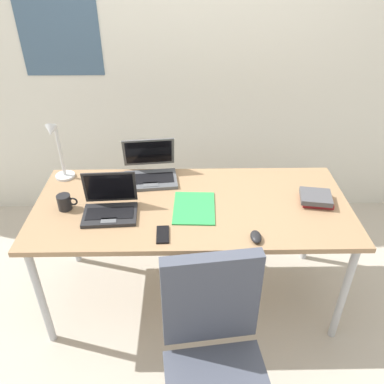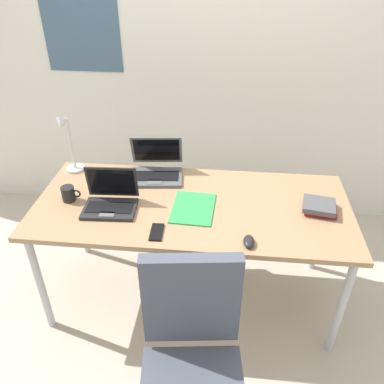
{
  "view_description": "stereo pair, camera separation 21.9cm",
  "coord_description": "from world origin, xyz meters",
  "px_view_note": "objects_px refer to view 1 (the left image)",
  "views": [
    {
      "loc": [
        -0.03,
        -1.83,
        2.03
      ],
      "look_at": [
        0.0,
        0.0,
        0.82
      ],
      "focal_mm": 36.63,
      "sensor_mm": 36.0,
      "label": 1
    },
    {
      "loc": [
        0.19,
        -1.82,
        2.03
      ],
      "look_at": [
        0.0,
        0.0,
        0.82
      ],
      "focal_mm": 36.63,
      "sensor_mm": 36.0,
      "label": 2
    }
  ],
  "objects_px": {
    "book_stack": "(316,198)",
    "coffee_mug": "(65,202)",
    "laptop_mid_desk": "(150,171)",
    "cell_phone": "(163,235)",
    "computer_mouse": "(256,237)",
    "desk_lamp": "(58,152)",
    "office_chair": "(216,380)",
    "paper_folder_back_left": "(194,208)",
    "laptop_near_mouse": "(110,206)"
  },
  "relations": [
    {
      "from": "book_stack",
      "to": "coffee_mug",
      "type": "bearing_deg",
      "value": -178.27
    },
    {
      "from": "laptop_mid_desk",
      "to": "cell_phone",
      "type": "bearing_deg",
      "value": -79.64
    },
    {
      "from": "computer_mouse",
      "to": "book_stack",
      "type": "bearing_deg",
      "value": 39.27
    },
    {
      "from": "laptop_mid_desk",
      "to": "coffee_mug",
      "type": "relative_size",
      "value": 3.15
    },
    {
      "from": "desk_lamp",
      "to": "office_chair",
      "type": "xyz_separation_m",
      "value": [
        0.89,
        -1.14,
        -0.54
      ]
    },
    {
      "from": "paper_folder_back_left",
      "to": "coffee_mug",
      "type": "distance_m",
      "value": 0.72
    },
    {
      "from": "desk_lamp",
      "to": "laptop_mid_desk",
      "type": "distance_m",
      "value": 0.56
    },
    {
      "from": "laptop_mid_desk",
      "to": "cell_phone",
      "type": "relative_size",
      "value": 2.62
    },
    {
      "from": "desk_lamp",
      "to": "office_chair",
      "type": "relative_size",
      "value": 0.41
    },
    {
      "from": "laptop_mid_desk",
      "to": "paper_folder_back_left",
      "type": "bearing_deg",
      "value": -51.57
    },
    {
      "from": "office_chair",
      "to": "cell_phone",
      "type": "bearing_deg",
      "value": 112.79
    },
    {
      "from": "book_stack",
      "to": "office_chair",
      "type": "distance_m",
      "value": 1.13
    },
    {
      "from": "coffee_mug",
      "to": "book_stack",
      "type": "bearing_deg",
      "value": 1.73
    },
    {
      "from": "cell_phone",
      "to": "book_stack",
      "type": "xyz_separation_m",
      "value": [
        0.87,
        0.29,
        0.02
      ]
    },
    {
      "from": "laptop_near_mouse",
      "to": "laptop_mid_desk",
      "type": "distance_m",
      "value": 0.42
    },
    {
      "from": "laptop_near_mouse",
      "to": "office_chair",
      "type": "distance_m",
      "value": 1.03
    },
    {
      "from": "laptop_mid_desk",
      "to": "coffee_mug",
      "type": "xyz_separation_m",
      "value": [
        -0.45,
        -0.33,
        -0.0
      ]
    },
    {
      "from": "cell_phone",
      "to": "office_chair",
      "type": "relative_size",
      "value": 0.14
    },
    {
      "from": "coffee_mug",
      "to": "office_chair",
      "type": "distance_m",
      "value": 1.21
    },
    {
      "from": "desk_lamp",
      "to": "laptop_mid_desk",
      "type": "bearing_deg",
      "value": 1.94
    },
    {
      "from": "cell_phone",
      "to": "book_stack",
      "type": "bearing_deg",
      "value": 16.2
    },
    {
      "from": "desk_lamp",
      "to": "computer_mouse",
      "type": "bearing_deg",
      "value": -28.06
    },
    {
      "from": "desk_lamp",
      "to": "book_stack",
      "type": "xyz_separation_m",
      "value": [
        1.51,
        -0.27,
        -0.17
      ]
    },
    {
      "from": "desk_lamp",
      "to": "book_stack",
      "type": "height_order",
      "value": "desk_lamp"
    },
    {
      "from": "laptop_near_mouse",
      "to": "computer_mouse",
      "type": "distance_m",
      "value": 0.81
    },
    {
      "from": "laptop_near_mouse",
      "to": "paper_folder_back_left",
      "type": "xyz_separation_m",
      "value": [
        0.46,
        0.03,
        -0.04
      ]
    },
    {
      "from": "book_stack",
      "to": "office_chair",
      "type": "height_order",
      "value": "office_chair"
    },
    {
      "from": "laptop_mid_desk",
      "to": "desk_lamp",
      "type": "bearing_deg",
      "value": -178.06
    },
    {
      "from": "office_chair",
      "to": "book_stack",
      "type": "bearing_deg",
      "value": 54.31
    },
    {
      "from": "computer_mouse",
      "to": "book_stack",
      "type": "relative_size",
      "value": 0.47
    },
    {
      "from": "office_chair",
      "to": "coffee_mug",
      "type": "bearing_deg",
      "value": 134.11
    },
    {
      "from": "laptop_mid_desk",
      "to": "book_stack",
      "type": "height_order",
      "value": "laptop_mid_desk"
    },
    {
      "from": "laptop_near_mouse",
      "to": "coffee_mug",
      "type": "relative_size",
      "value": 2.68
    },
    {
      "from": "cell_phone",
      "to": "coffee_mug",
      "type": "relative_size",
      "value": 1.2
    },
    {
      "from": "laptop_mid_desk",
      "to": "computer_mouse",
      "type": "xyz_separation_m",
      "value": [
        0.58,
        -0.61,
        -0.03
      ]
    },
    {
      "from": "paper_folder_back_left",
      "to": "cell_phone",
      "type": "bearing_deg",
      "value": -125.45
    },
    {
      "from": "paper_folder_back_left",
      "to": "office_chair",
      "type": "height_order",
      "value": "office_chair"
    },
    {
      "from": "cell_phone",
      "to": "coffee_mug",
      "type": "distance_m",
      "value": 0.61
    },
    {
      "from": "desk_lamp",
      "to": "paper_folder_back_left",
      "type": "relative_size",
      "value": 1.29
    },
    {
      "from": "laptop_mid_desk",
      "to": "coffee_mug",
      "type": "distance_m",
      "value": 0.56
    },
    {
      "from": "laptop_near_mouse",
      "to": "computer_mouse",
      "type": "height_order",
      "value": "laptop_near_mouse"
    },
    {
      "from": "laptop_mid_desk",
      "to": "coffee_mug",
      "type": "height_order",
      "value": "laptop_mid_desk"
    },
    {
      "from": "laptop_near_mouse",
      "to": "computer_mouse",
      "type": "relative_size",
      "value": 3.16
    },
    {
      "from": "desk_lamp",
      "to": "cell_phone",
      "type": "relative_size",
      "value": 2.94
    },
    {
      "from": "paper_folder_back_left",
      "to": "coffee_mug",
      "type": "xyz_separation_m",
      "value": [
        -0.72,
        0.01,
        0.04
      ]
    },
    {
      "from": "office_chair",
      "to": "paper_folder_back_left",
      "type": "bearing_deg",
      "value": 95.49
    },
    {
      "from": "laptop_near_mouse",
      "to": "paper_folder_back_left",
      "type": "relative_size",
      "value": 0.98
    },
    {
      "from": "laptop_near_mouse",
      "to": "computer_mouse",
      "type": "xyz_separation_m",
      "value": [
        0.77,
        -0.24,
        -0.03
      ]
    },
    {
      "from": "laptop_near_mouse",
      "to": "laptop_mid_desk",
      "type": "bearing_deg",
      "value": 62.78
    },
    {
      "from": "computer_mouse",
      "to": "cell_phone",
      "type": "relative_size",
      "value": 0.71
    }
  ]
}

